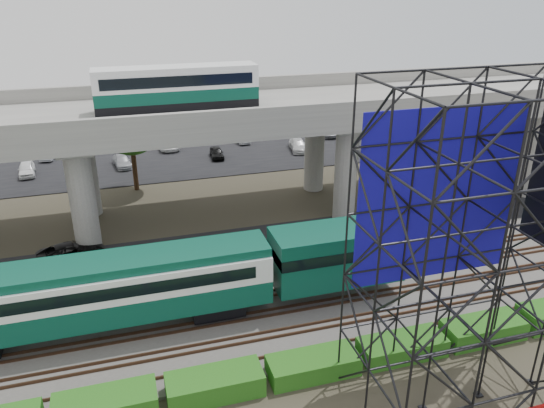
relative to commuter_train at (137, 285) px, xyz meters
name	(u,v)px	position (x,y,z in m)	size (l,w,h in m)	color
ground	(270,327)	(7.04, -2.00, -2.88)	(140.00, 140.00, 0.00)	#474233
ballast_bed	(261,306)	(7.04, 0.00, -2.78)	(90.00, 12.00, 0.20)	slate
service_road	(230,245)	(7.04, 8.50, -2.84)	(90.00, 5.00, 0.08)	black
parking_lot	(186,152)	(7.04, 32.00, -2.84)	(90.00, 18.00, 0.08)	black
harbor_water	(165,110)	(7.04, 54.00, -2.87)	(140.00, 40.00, 0.03)	#496778
rail_tracks	(261,304)	(7.04, 0.00, -2.60)	(90.00, 9.52, 0.16)	#472D1E
commuter_train	(137,285)	(0.00, 0.00, 0.00)	(29.30, 3.06, 4.30)	black
overpass	(209,120)	(6.86, 14.00, 5.33)	(80.00, 12.00, 12.40)	#9E9B93
scaffold_tower	(475,263)	(13.61, -9.98, 4.59)	(9.36, 6.36, 15.00)	black
hedge_strip	(313,364)	(8.05, -6.30, -2.32)	(34.60, 1.80, 1.20)	#1B5713
trees	(153,157)	(2.37, 14.17, 2.69)	(40.94, 16.94, 7.69)	#382314
suv	(71,251)	(-4.14, 9.43, -2.17)	(2.09, 4.53, 1.26)	black
parked_cars	(205,146)	(9.30, 31.79, -2.19)	(36.63, 9.70, 1.30)	white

